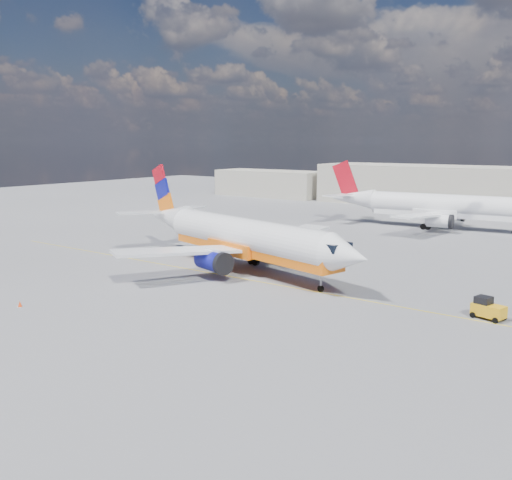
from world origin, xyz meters
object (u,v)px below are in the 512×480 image
Objects in this scene: second_jet at (437,206)px; gse_tug at (488,309)px; traffic_cone at (20,304)px; main_jet at (241,237)px.

gse_tug is (18.18, -41.44, -2.52)m from second_jet.
second_jet is 61.46m from traffic_cone.
second_jet is 64.87× the size of traffic_cone.
main_jet is at bearing -170.77° from gse_tug.
gse_tug is 35.69m from traffic_cone.
second_jet is at bearing 94.93° from main_jet.
main_jet reaches higher than second_jet.
second_jet is at bearing 78.54° from traffic_cone.
main_jet is 39.92m from second_jet.
second_jet is 13.02× the size of gse_tug.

